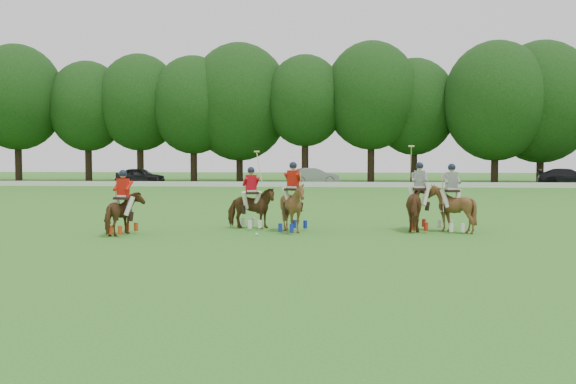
# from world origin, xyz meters

# --- Properties ---
(ground) EXTENTS (180.00, 180.00, 0.00)m
(ground) POSITION_xyz_m (0.00, 0.00, 0.00)
(ground) COLOR #327521
(ground) RESTS_ON ground
(tree_line) EXTENTS (117.98, 14.32, 14.75)m
(tree_line) POSITION_xyz_m (0.26, 48.05, 8.23)
(tree_line) COLOR black
(tree_line) RESTS_ON ground
(boundary_rail) EXTENTS (120.00, 0.10, 0.44)m
(boundary_rail) POSITION_xyz_m (0.00, 38.00, 0.22)
(boundary_rail) COLOR white
(boundary_rail) RESTS_ON ground
(car_left) EXTENTS (4.69, 2.12, 1.56)m
(car_left) POSITION_xyz_m (-15.41, 42.50, 0.78)
(car_left) COLOR black
(car_left) RESTS_ON ground
(car_mid) EXTENTS (5.05, 3.13, 1.57)m
(car_mid) POSITION_xyz_m (1.03, 42.50, 0.79)
(car_mid) COLOR gray
(car_mid) RESTS_ON ground
(car_right) EXTENTS (5.58, 3.13, 1.53)m
(car_right) POSITION_xyz_m (24.01, 42.50, 0.76)
(car_right) COLOR black
(car_right) RESTS_ON ground
(polo_red_a) EXTENTS (1.08, 1.78, 2.14)m
(polo_red_a) POSITION_xyz_m (-3.56, 3.43, 0.76)
(polo_red_a) COLOR #4B2E14
(polo_red_a) RESTS_ON ground
(polo_red_b) EXTENTS (1.84, 1.72, 2.75)m
(polo_red_b) POSITION_xyz_m (0.37, 5.56, 0.78)
(polo_red_b) COLOR #4B2E14
(polo_red_b) RESTS_ON ground
(polo_red_c) EXTENTS (1.78, 1.89, 2.40)m
(polo_red_c) POSITION_xyz_m (1.95, 4.60, 0.87)
(polo_red_c) COLOR #4B2E14
(polo_red_c) RESTS_ON ground
(polo_stripe_a) EXTENTS (1.26, 2.05, 2.92)m
(polo_stripe_a) POSITION_xyz_m (6.28, 5.40, 0.87)
(polo_stripe_a) COLOR #4B2E14
(polo_stripe_a) RESTS_ON ground
(polo_stripe_b) EXTENTS (1.54, 1.67, 2.34)m
(polo_stripe_b) POSITION_xyz_m (7.32, 5.13, 0.84)
(polo_stripe_b) COLOR #4B2E14
(polo_stripe_b) RESTS_ON ground
(polo_ball) EXTENTS (0.09, 0.09, 0.09)m
(polo_ball) POSITION_xyz_m (0.83, 3.62, 0.04)
(polo_ball) COLOR white
(polo_ball) RESTS_ON ground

